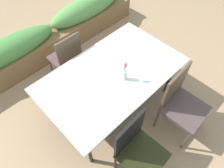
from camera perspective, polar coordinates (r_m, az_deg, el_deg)
The scene contains 7 objects.
ground_plane at distance 3.18m, azimuth -1.00°, elevation -4.39°, with size 12.00×12.00×0.00m, color #9E7F5B.
dining_table at distance 2.57m, azimuth 0.00°, elevation 2.34°, with size 1.82×1.10×0.74m.
chair_far_side at distance 3.09m, azimuth -12.55°, elevation 7.45°, with size 0.41×0.41×0.95m.
chair_near_right at distance 2.65m, azimuth 18.76°, elevation -4.59°, with size 0.51×0.51×0.99m.
chair_near_left at distance 2.30m, azimuth 7.12°, elevation -17.42°, with size 0.48×0.48×0.95m.
flower_vase at distance 2.39m, azimuth 3.66°, elevation 3.34°, with size 0.06×0.06×0.29m.
planter_box at distance 3.86m, azimuth -15.92°, elevation 13.34°, with size 3.50×0.48×0.71m.
Camera 1 is at (-1.15, -1.26, 2.68)m, focal length 32.52 mm.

